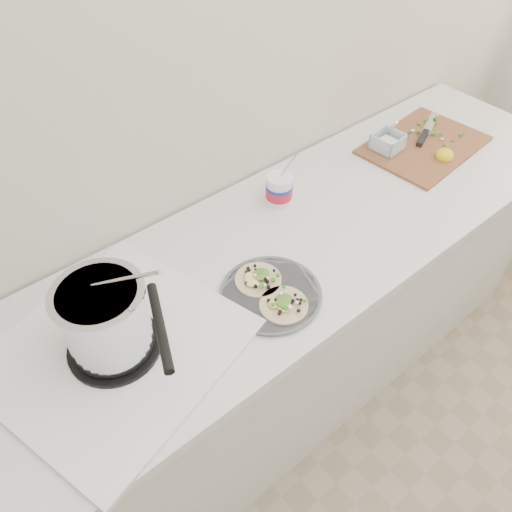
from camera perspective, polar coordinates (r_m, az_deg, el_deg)
counter at (r=1.89m, az=2.81°, el=-7.79°), size 2.44×0.66×0.90m
stove at (r=1.26m, az=-16.43°, el=-8.07°), size 0.69×0.66×0.27m
taco_plate at (r=1.37m, az=1.69°, el=-4.12°), size 0.28×0.28×0.04m
tub at (r=1.64m, az=2.78°, el=7.93°), size 0.09×0.09×0.20m
cutboard at (r=2.03m, az=18.32°, el=12.26°), size 0.49×0.36×0.07m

